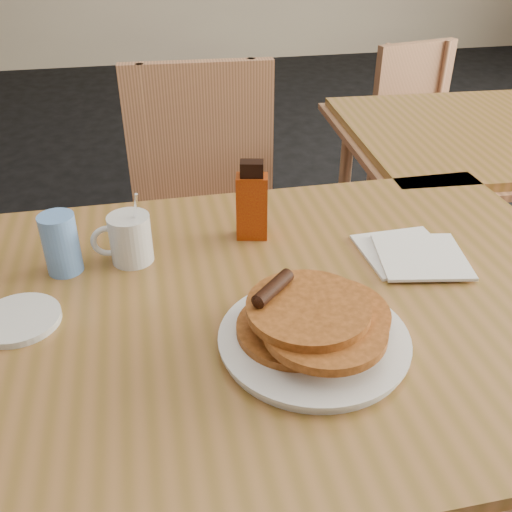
% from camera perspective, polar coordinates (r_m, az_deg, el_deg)
% --- Properties ---
extents(main_table, '(1.36, 0.92, 0.75)m').
position_cam_1_polar(main_table, '(1.02, -0.39, -6.40)').
color(main_table, brown).
rests_on(main_table, floor).
extents(chair_main_far, '(0.46, 0.46, 0.97)m').
position_cam_1_polar(chair_main_far, '(1.72, -4.89, 5.33)').
color(chair_main_far, tan).
rests_on(chair_main_far, floor).
extents(chair_neighbor_far, '(0.45, 0.46, 0.84)m').
position_cam_1_polar(chair_neighbor_far, '(2.64, 15.72, 12.21)').
color(chair_neighbor_far, tan).
rests_on(chair_neighbor_far, floor).
extents(pancake_plate, '(0.30, 0.30, 0.10)m').
position_cam_1_polar(pancake_plate, '(0.90, 5.79, -7.28)').
color(pancake_plate, silver).
rests_on(pancake_plate, main_table).
extents(coffee_mug, '(0.12, 0.08, 0.15)m').
position_cam_1_polar(coffee_mug, '(1.12, -12.58, 1.77)').
color(coffee_mug, silver).
rests_on(coffee_mug, main_table).
extents(syrup_bottle, '(0.07, 0.05, 0.17)m').
position_cam_1_polar(syrup_bottle, '(1.16, -0.41, 5.32)').
color(syrup_bottle, maroon).
rests_on(syrup_bottle, main_table).
extents(napkin_stack, '(0.20, 0.21, 0.01)m').
position_cam_1_polar(napkin_stack, '(1.16, 15.39, 0.18)').
color(napkin_stack, white).
rests_on(napkin_stack, main_table).
extents(blue_tumbler, '(0.09, 0.09, 0.12)m').
position_cam_1_polar(blue_tumbler, '(1.11, -18.93, 1.17)').
color(blue_tumbler, '#5E90DD').
rests_on(blue_tumbler, main_table).
extents(side_saucer, '(0.15, 0.15, 0.01)m').
position_cam_1_polar(side_saucer, '(1.03, -22.64, -5.88)').
color(side_saucer, silver).
rests_on(side_saucer, main_table).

